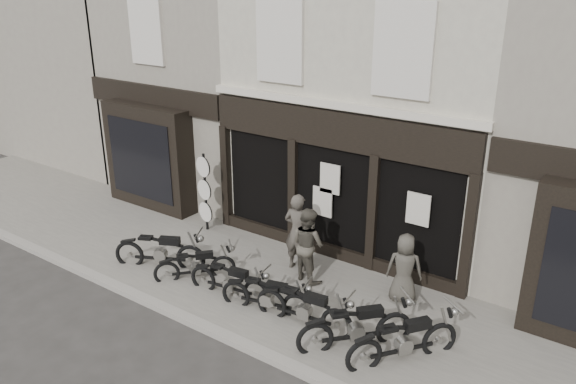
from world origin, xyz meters
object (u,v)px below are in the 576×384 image
Objects in this scene: motorcycle_1 at (196,268)px; motorcycle_6 at (404,344)px; man_left at (298,232)px; man_right at (404,268)px; advert_sign_post at (205,196)px; motorcycle_5 at (356,331)px; motorcycle_2 at (230,284)px; motorcycle_3 at (267,299)px; motorcycle_4 at (305,311)px; motorcycle_0 at (161,254)px; man_centre at (308,244)px.

motorcycle_1 is 0.79× the size of motorcycle_6.
man_left reaches higher than man_right.
motorcycle_5 is at bearing -9.84° from advert_sign_post.
motorcycle_2 is 0.87× the size of advert_sign_post.
motorcycle_2 is at bearing 127.75° from motorcycle_6.
motorcycle_3 is 1.05× the size of man_left.
motorcycle_5 is 2.08m from man_right.
man_right is at bearing 8.34° from advert_sign_post.
motorcycle_4 reaches higher than motorcycle_2.
motorcycle_3 is 3.09m from motorcycle_6.
motorcycle_1 is at bearing 165.31° from motorcycle_2.
motorcycle_4 reaches higher than motorcycle_1.
advert_sign_post is at bearing 149.00° from motorcycle_4.
motorcycle_4 is at bearing -50.25° from motorcycle_1.
motorcycle_0 is 2.41m from advert_sign_post.
motorcycle_1 is at bearing 48.97° from man_centre.
motorcycle_3 is (1.06, -0.02, 0.01)m from motorcycle_2.
man_left is 1.23× the size of man_right.
motorcycle_6 is (4.14, 0.13, 0.05)m from motorcycle_2.
motorcycle_3 is 2.11m from man_left.
man_centre is (-2.20, 1.62, 0.57)m from motorcycle_5.
man_right is 0.67× the size of advert_sign_post.
motorcycle_1 is at bearing 130.08° from motorcycle_5.
man_left is at bearing 4.34° from advert_sign_post.
motorcycle_1 is at bearing 40.69° from man_left.
motorcycle_1 is 2.84m from advert_sign_post.
motorcycle_2 is 3.22m from motorcycle_5.
motorcycle_6 is 2.14m from man_right.
man_right is at bearing 40.54° from motorcycle_5.
advert_sign_post is (-4.86, 2.27, 0.73)m from motorcycle_4.
advert_sign_post is at bearing 79.76° from motorcycle_1.
motorcycle_5 is 0.95× the size of motorcycle_6.
motorcycle_5 is at bearing 139.46° from man_left.
man_centre is 3.93m from advert_sign_post.
man_centre is at bearing 1.00° from advert_sign_post.
man_centre is at bearing -2.12° from motorcycle_0.
motorcycle_4 is (0.95, 0.03, 0.02)m from motorcycle_3.
motorcycle_6 is at bearing -6.69° from motorcycle_2.
motorcycle_1 is at bearing 162.34° from motorcycle_3.
motorcycle_4 is at bearing -8.23° from motorcycle_2.
man_right is (3.26, 2.02, 0.52)m from motorcycle_2.
motorcycle_5 reaches higher than motorcycle_0.
motorcycle_5 is 0.94m from motorcycle_6.
motorcycle_1 is at bearing -23.44° from motorcycle_0.
motorcycle_4 is at bearing 136.66° from man_centre.
motorcycle_6 is at bearing -2.71° from motorcycle_4.
motorcycle_6 reaches higher than motorcycle_4.
man_right is (4.44, 1.89, 0.55)m from motorcycle_1.
man_left is at bearing 65.78° from motorcycle_2.
motorcycle_2 is 1.15× the size of man_centre.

